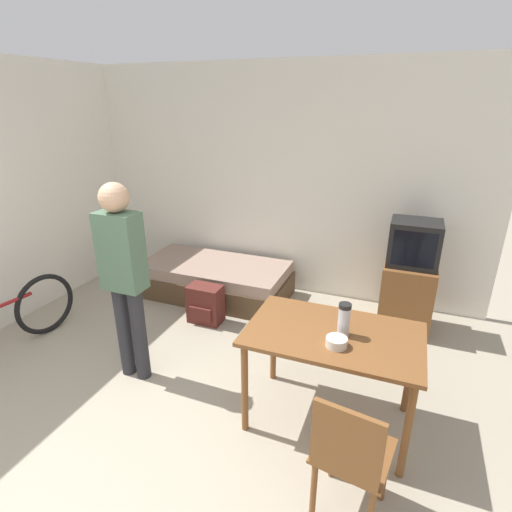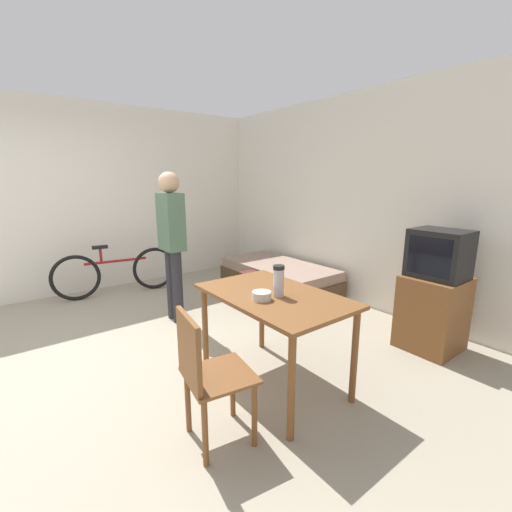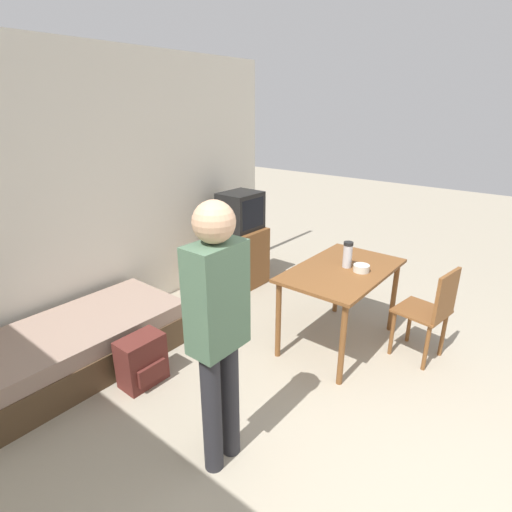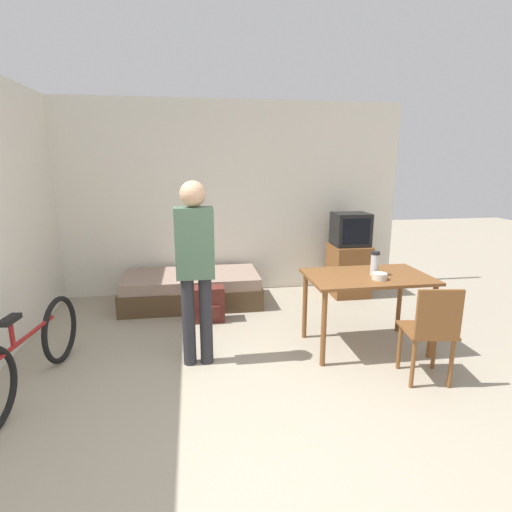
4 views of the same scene
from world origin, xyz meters
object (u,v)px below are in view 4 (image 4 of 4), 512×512
thermos_flask (375,262)px  mate_bowl (380,276)px  dining_table (367,284)px  backpack (209,304)px  bicycle (30,355)px  wooden_chair (432,329)px  daybed (192,289)px  person_standing (195,261)px  tv (349,257)px

thermos_flask → mate_bowl: 0.18m
dining_table → backpack: bearing=148.3°
backpack → bicycle: bearing=-139.2°
thermos_flask → mate_bowl: thermos_flask is taller
wooden_chair → bicycle: 3.34m
mate_bowl → backpack: size_ratio=0.34×
daybed → wooden_chair: (2.00, -2.32, 0.29)m
daybed → person_standing: size_ratio=1.06×
wooden_chair → thermos_flask: 0.86m
thermos_flask → person_standing: bearing=-177.7°
tv → mate_bowl: bearing=-103.4°
wooden_chair → person_standing: 2.12m
bicycle → person_standing: (1.37, 0.27, 0.67)m
tv → person_standing: bearing=-141.7°
wooden_chair → backpack: wooden_chair is taller
dining_table → mate_bowl: size_ratio=8.53×
daybed → dining_table: dining_table is taller
dining_table → mate_bowl: 0.21m
wooden_chair → bicycle: bearing=173.2°
thermos_flask → tv: bearing=76.0°
thermos_flask → daybed: bearing=138.8°
bicycle → backpack: bearing=40.8°
daybed → backpack: 0.65m
daybed → wooden_chair: bearing=-49.3°
dining_table → person_standing: (-1.69, -0.08, 0.33)m
wooden_chair → bicycle: wooden_chair is taller
mate_bowl → dining_table: bearing=106.5°
mate_bowl → tv: bearing=76.6°
thermos_flask → wooden_chair: bearing=-75.7°
tv → thermos_flask: 1.73m
dining_table → thermos_flask: bearing=-7.9°
thermos_flask → backpack: thermos_flask is taller
wooden_chair → mate_bowl: 0.69m
bicycle → backpack: size_ratio=3.99×
dining_table → thermos_flask: size_ratio=5.03×
bicycle → mate_bowl: (3.11, 0.19, 0.47)m
dining_table → bicycle: bearing=-173.4°
tv → backpack: bearing=-161.5°
tv → mate_bowl: 1.86m
dining_table → backpack: 1.87m
mate_bowl → wooden_chair: bearing=-70.9°
bicycle → person_standing: 1.55m
backpack → dining_table: bearing=-31.7°
thermos_flask → mate_bowl: (-0.02, -0.15, -0.10)m
wooden_chair → backpack: size_ratio=2.08×
tv → dining_table: bearing=-106.1°
wooden_chair → person_standing: size_ratio=0.51×
tv → dining_table: (-0.47, -1.63, 0.13)m
daybed → person_standing: bearing=-88.1°
person_standing → bicycle: bearing=-168.7°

